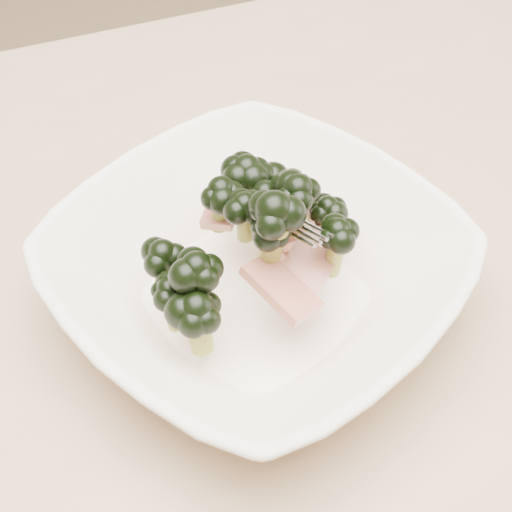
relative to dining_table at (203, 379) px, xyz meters
name	(u,v)px	position (x,y,z in m)	size (l,w,h in m)	color
dining_table	(203,379)	(0.00, 0.00, 0.00)	(1.20, 0.80, 0.75)	tan
broccoli_dish	(256,266)	(0.04, -0.01, 0.14)	(0.36, 0.36, 0.12)	white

